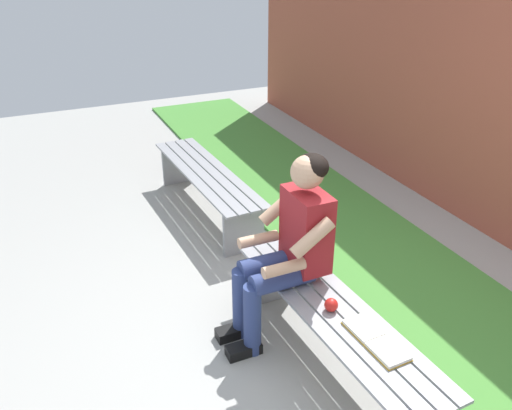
% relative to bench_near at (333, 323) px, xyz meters
% --- Properties ---
extents(ground_plane, '(10.00, 7.00, 0.04)m').
position_rel_bench_near_xyz_m(ground_plane, '(1.09, 1.00, -0.34)').
color(ground_plane, '#9E9E99').
extents(grass_strip, '(9.00, 1.22, 0.03)m').
position_rel_bench_near_xyz_m(grass_strip, '(1.09, -0.96, -0.31)').
color(grass_strip, '#478C38').
rests_on(grass_strip, ground).
extents(bench_near, '(1.72, 0.47, 0.42)m').
position_rel_bench_near_xyz_m(bench_near, '(0.00, 0.00, 0.00)').
color(bench_near, gray).
rests_on(bench_near, ground).
extents(bench_far, '(1.80, 0.48, 0.42)m').
position_rel_bench_near_xyz_m(bench_far, '(2.18, 0.00, 0.00)').
color(bench_far, gray).
rests_on(bench_far, ground).
extents(person_seated, '(0.50, 0.69, 1.23)m').
position_rel_bench_near_xyz_m(person_seated, '(0.40, 0.10, 0.34)').
color(person_seated, maroon).
rests_on(person_seated, ground).
extents(apple, '(0.08, 0.08, 0.08)m').
position_rel_bench_near_xyz_m(apple, '(-0.00, 0.02, 0.14)').
color(apple, red).
rests_on(apple, bench_near).
extents(book_open, '(0.42, 0.18, 0.02)m').
position_rel_bench_near_xyz_m(book_open, '(-0.32, -0.06, 0.11)').
color(book_open, white).
rests_on(book_open, bench_near).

